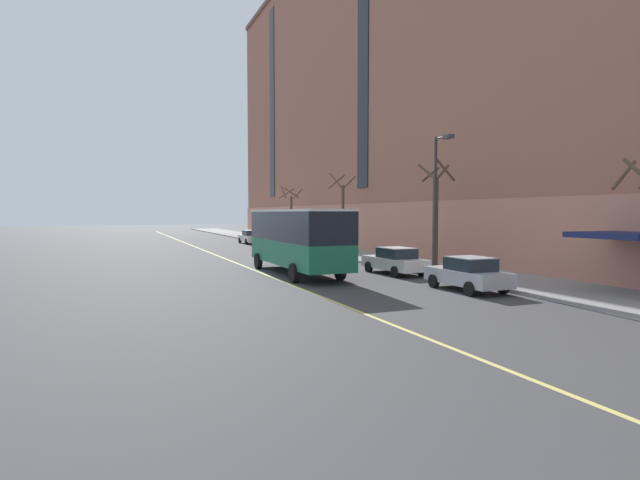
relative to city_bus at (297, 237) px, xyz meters
name	(u,v)px	position (x,y,z in m)	size (l,w,h in m)	color
ground_plane	(297,274)	(0.10, 0.31, -2.16)	(260.00, 260.00, 0.00)	#424244
sidewalk	(400,262)	(9.02, 3.31, -2.08)	(5.35, 160.00, 0.15)	gray
apartment_facade	(531,17)	(17.68, 0.31, 15.09)	(15.20, 110.00, 34.52)	#A36651
city_bus	(297,237)	(0.00, 0.00, 0.00)	(2.96, 10.72, 3.74)	#1E704C
parked_car_silver_0	(468,274)	(5.05, -8.76, -1.38)	(2.05, 4.26, 1.56)	#B7B7BC
parked_car_black_1	(315,248)	(5.07, 9.62, -1.37)	(1.99, 4.67, 1.56)	black
parked_car_white_2	(251,237)	(5.06, 29.15, -1.37)	(2.00, 4.65, 1.56)	silver
parked_car_white_4	(395,261)	(5.26, -2.12, -1.37)	(2.06, 4.67, 1.56)	silver
street_tree_mid_block	(435,213)	(8.98, -0.83, 1.40)	(1.90, 1.69, 6.74)	brown
street_tree_far_uptown	(342,212)	(8.97, 12.72, 1.45)	(2.10, 2.14, 6.88)	brown
street_tree_far_downtown	(291,213)	(8.95, 26.18, 1.35)	(2.27, 2.31, 6.41)	brown
street_lamp	(438,191)	(6.95, -3.80, 2.60)	(0.36, 1.48, 7.62)	#2D2D30
lane_centerline	(253,270)	(-1.70, 3.31, -2.15)	(0.16, 140.00, 0.01)	#E0D66B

